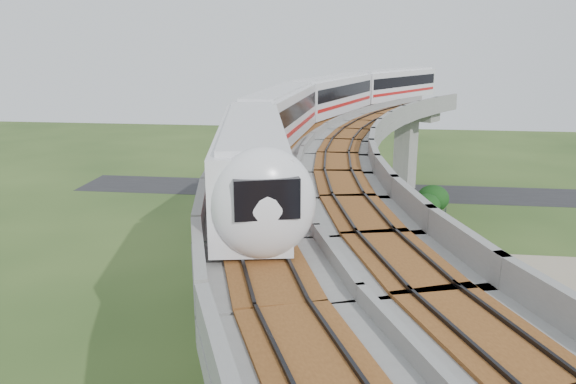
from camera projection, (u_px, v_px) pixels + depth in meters
The scene contains 14 objects.
ground at pixel (302, 303), 38.28m from camera, with size 160.00×160.00×0.00m, color #2B451B.
dirt_lot at pixel (524, 330), 34.70m from camera, with size 18.00×26.00×0.04m, color gray.
asphalt_road at pixel (327, 190), 67.01m from camera, with size 60.00×8.00×0.03m, color #232326.
viaduct at pixel (364, 176), 35.46m from camera, with size 19.58×73.98×11.40m.
metro_train at pixel (333, 105), 45.28m from camera, with size 16.83×60.27×3.64m.
fence at pixel (450, 301), 36.93m from camera, with size 3.87×38.73×1.50m.
tree_0 at pixel (433, 198), 56.51m from camera, with size 3.19×3.19×3.28m.
tree_1 at pixel (427, 205), 53.68m from camera, with size 2.59×2.59×3.16m.
tree_2 at pixel (413, 222), 49.09m from camera, with size 2.78×2.78×3.11m.
tree_3 at pixel (396, 247), 42.39m from camera, with size 2.66×2.66×3.37m.
tree_4 at pixel (395, 264), 39.49m from camera, with size 2.63×2.63×3.25m.
tree_5 at pixel (408, 298), 33.66m from camera, with size 2.18×2.18×3.31m.
tree_6 at pixel (448, 363), 27.34m from camera, with size 3.13×3.13×3.45m.
car_dark at pixel (526, 285), 39.43m from camera, with size 1.86×4.58×1.33m, color black.
Camera 1 is at (3.35, -34.82, 17.34)m, focal length 35.00 mm.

